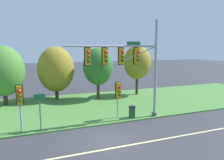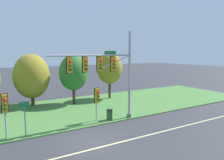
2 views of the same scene
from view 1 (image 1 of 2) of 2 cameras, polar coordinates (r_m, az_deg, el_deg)
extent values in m
plane|color=#333338|center=(14.11, -0.80, -15.27)|extent=(160.00, 160.00, 0.00)
cube|color=beige|center=(13.09, 1.15, -17.20)|extent=(36.00, 0.16, 0.01)
cube|color=#477A38|center=(21.59, -8.66, -6.85)|extent=(48.00, 11.50, 0.10)
cylinder|color=#9EA0A5|center=(17.93, 11.29, 2.83)|extent=(0.22, 0.22, 7.78)
cylinder|color=#4C4C51|center=(18.65, 10.96, -8.69)|extent=(0.40, 0.40, 0.30)
cylinder|color=#9EA0A5|center=(16.17, 0.39, 8.82)|extent=(7.31, 0.14, 0.14)
cylinder|color=#9EA0A5|center=(16.94, 6.16, 6.38)|extent=(3.68, 0.08, 1.47)
cube|color=gold|center=(17.00, 6.54, 6.28)|extent=(0.34, 0.28, 1.22)
cube|color=black|center=(17.14, 6.28, 6.30)|extent=(0.46, 0.04, 1.34)
sphere|color=red|center=(16.84, 6.84, 7.28)|extent=(0.22, 0.22, 0.22)
sphere|color=#51420C|center=(16.84, 6.82, 6.26)|extent=(0.22, 0.22, 0.22)
sphere|color=#0C4219|center=(16.86, 6.81, 5.24)|extent=(0.22, 0.22, 0.22)
cube|color=gold|center=(16.43, 2.50, 6.26)|extent=(0.34, 0.28, 1.22)
cube|color=black|center=(16.58, 2.28, 6.28)|extent=(0.46, 0.04, 1.34)
sphere|color=red|center=(16.26, 2.77, 7.29)|extent=(0.22, 0.22, 0.22)
sphere|color=#51420C|center=(16.27, 2.76, 6.24)|extent=(0.22, 0.22, 0.22)
sphere|color=#0C4219|center=(16.28, 2.75, 5.18)|extent=(0.22, 0.22, 0.22)
cube|color=gold|center=(15.94, -1.80, 6.20)|extent=(0.34, 0.28, 1.22)
cube|color=black|center=(16.09, -1.99, 6.22)|extent=(0.46, 0.04, 1.34)
sphere|color=red|center=(15.77, -1.58, 7.27)|extent=(0.22, 0.22, 0.22)
sphere|color=#51420C|center=(15.77, -1.57, 6.18)|extent=(0.22, 0.22, 0.22)
sphere|color=#0C4219|center=(15.79, -1.57, 5.10)|extent=(0.22, 0.22, 0.22)
cube|color=gold|center=(15.55, -6.34, 6.11)|extent=(0.34, 0.28, 1.22)
cube|color=black|center=(15.70, -6.49, 6.13)|extent=(0.46, 0.04, 1.34)
sphere|color=red|center=(15.37, -6.18, 7.21)|extent=(0.22, 0.22, 0.22)
sphere|color=#51420C|center=(15.38, -6.16, 6.09)|extent=(0.22, 0.22, 0.22)
sphere|color=#0C4219|center=(15.39, -6.14, 4.97)|extent=(0.22, 0.22, 0.22)
cube|color=#196B33|center=(16.80, 5.68, 9.51)|extent=(1.10, 0.04, 0.28)
cylinder|color=#9EA0A5|center=(15.85, -22.80, -7.01)|extent=(0.12, 0.12, 3.07)
cube|color=gold|center=(15.44, -23.01, -3.69)|extent=(0.34, 0.28, 1.22)
cube|color=black|center=(15.59, -23.00, -3.58)|extent=(0.46, 0.04, 1.34)
sphere|color=red|center=(15.20, -23.09, -2.72)|extent=(0.22, 0.22, 0.22)
sphere|color=#51420C|center=(15.26, -23.02, -3.82)|extent=(0.22, 0.22, 0.22)
sphere|color=#0C4219|center=(15.32, -22.96, -4.92)|extent=(0.22, 0.22, 0.22)
cylinder|color=#9EA0A5|center=(17.52, 1.47, -5.39)|extent=(0.12, 0.12, 2.80)
cube|color=gold|center=(17.17, 1.74, -2.81)|extent=(0.34, 0.28, 1.22)
cube|color=black|center=(17.31, 1.53, -2.71)|extent=(0.46, 0.04, 1.34)
sphere|color=red|center=(16.95, 1.99, -1.92)|extent=(0.22, 0.22, 0.22)
sphere|color=#51420C|center=(17.01, 1.98, -2.91)|extent=(0.22, 0.22, 0.22)
sphere|color=#0C4219|center=(17.07, 1.98, -3.90)|extent=(0.22, 0.22, 0.22)
cylinder|color=slate|center=(15.64, -18.28, -7.93)|extent=(0.08, 0.08, 2.57)
cube|color=#197238|center=(15.36, -18.45, -4.23)|extent=(0.72, 0.03, 0.39)
cylinder|color=#423021|center=(23.89, -26.11, -3.20)|extent=(0.39, 0.39, 2.29)
ellipsoid|color=#478433|center=(23.58, -26.45, 2.10)|extent=(3.91, 3.91, 4.89)
cylinder|color=#423021|center=(24.87, -14.26, -2.28)|extent=(0.39, 0.39, 2.21)
ellipsoid|color=olive|center=(24.58, -14.44, 2.74)|extent=(3.93, 3.93, 4.91)
cylinder|color=#423021|center=(24.22, -3.66, -1.73)|extent=(0.33, 0.33, 2.71)
ellipsoid|color=#2D6B28|center=(23.93, -3.71, 3.58)|extent=(3.26, 3.26, 4.08)
cylinder|color=#423021|center=(26.60, 6.52, -0.54)|extent=(0.32, 0.32, 3.01)
ellipsoid|color=olive|center=(26.35, 6.61, 4.62)|extent=(3.25, 3.25, 4.06)
cylinder|color=#234C28|center=(17.88, 5.24, -8.39)|extent=(0.52, 0.52, 0.85)
cylinder|color=black|center=(17.75, 5.26, -6.95)|extent=(0.56, 0.56, 0.08)
camera|label=2|loc=(1.96, -141.35, 7.51)|focal=35.00mm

